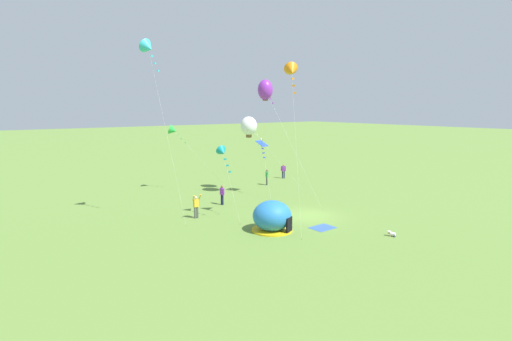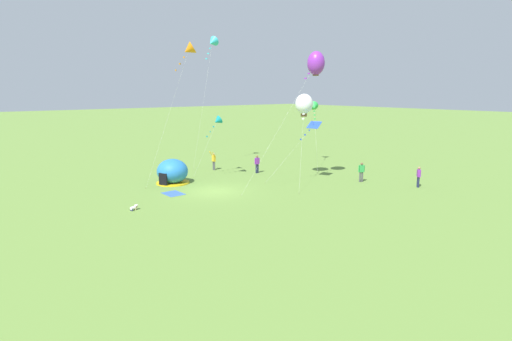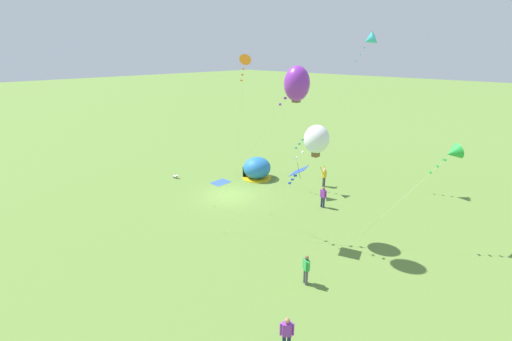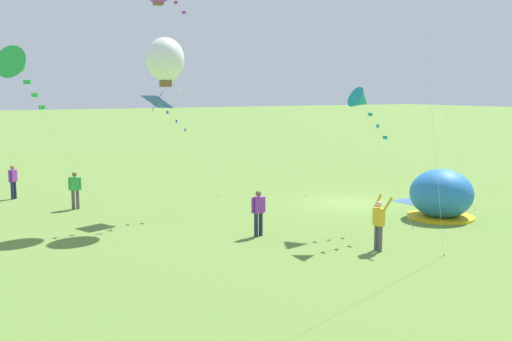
% 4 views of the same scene
% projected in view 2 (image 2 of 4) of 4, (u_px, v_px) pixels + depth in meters
% --- Properties ---
extents(ground_plane, '(300.00, 300.00, 0.00)m').
position_uv_depth(ground_plane, '(215.00, 191.00, 31.46)').
color(ground_plane, olive).
extents(popup_tent, '(2.81, 2.81, 2.10)m').
position_uv_depth(popup_tent, '(172.00, 172.00, 34.06)').
color(popup_tent, '#2672BF').
rests_on(popup_tent, ground).
extents(picnic_blanket, '(1.74, 1.35, 0.01)m').
position_uv_depth(picnic_blanket, '(173.00, 194.00, 30.77)').
color(picnic_blanket, '#3359A5').
rests_on(picnic_blanket, ground).
extents(toddler_crawling, '(0.35, 0.55, 0.32)m').
position_uv_depth(toddler_crawling, '(134.00, 208.00, 26.51)').
color(toddler_crawling, white).
rests_on(toddler_crawling, ground).
extents(person_flying_kite, '(0.68, 0.49, 1.89)m').
position_uv_depth(person_flying_kite, '(214.00, 160.00, 39.74)').
color(person_flying_kite, '#4C4C51').
rests_on(person_flying_kite, ground).
extents(person_near_tent, '(0.38, 0.54, 1.72)m').
position_uv_depth(person_near_tent, '(361.00, 171.00, 34.54)').
color(person_near_tent, '#4C4C51').
rests_on(person_near_tent, ground).
extents(person_strolling, '(0.44, 0.45, 1.72)m').
position_uv_depth(person_strolling, '(419.00, 176.00, 32.64)').
color(person_strolling, '#1E2347').
rests_on(person_strolling, ground).
extents(person_far_back, '(0.24, 0.59, 1.72)m').
position_uv_depth(person_far_back, '(257.00, 163.00, 38.30)').
color(person_far_back, '#1E2347').
rests_on(person_far_back, ground).
extents(kite_purple, '(1.44, 8.53, 11.01)m').
position_uv_depth(kite_purple, '(316.00, 63.00, 32.91)').
color(kite_purple, silver).
rests_on(kite_purple, ground).
extents(kite_green, '(4.97, 4.48, 6.67)m').
position_uv_depth(kite_green, '(314.00, 107.00, 42.75)').
color(kite_green, silver).
rests_on(kite_green, ground).
extents(kite_orange, '(2.61, 4.06, 11.53)m').
position_uv_depth(kite_orange, '(189.00, 50.00, 30.83)').
color(kite_orange, silver).
rests_on(kite_orange, ground).
extents(kite_teal, '(0.87, 3.11, 5.54)m').
position_uv_depth(kite_teal, '(217.00, 121.00, 36.98)').
color(kite_teal, silver).
rests_on(kite_teal, ground).
extents(kite_cyan, '(1.67, 3.94, 13.25)m').
position_uv_depth(kite_cyan, '(212.00, 42.00, 40.51)').
color(kite_cyan, silver).
rests_on(kite_cyan, ground).
extents(kite_blue, '(2.54, 4.50, 5.36)m').
position_uv_depth(kite_blue, '(313.00, 127.00, 34.23)').
color(kite_blue, silver).
rests_on(kite_blue, ground).
extents(kite_white, '(4.75, 5.14, 7.54)m').
position_uv_depth(kite_white, '(304.00, 104.00, 35.09)').
color(kite_white, silver).
rests_on(kite_white, ground).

